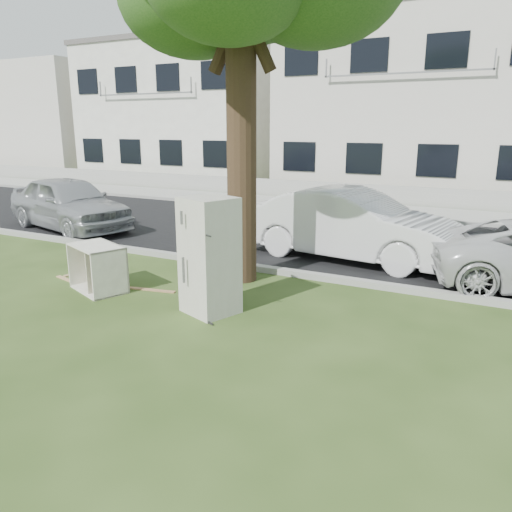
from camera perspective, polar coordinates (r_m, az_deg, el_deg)
The scene contains 16 objects.
ground at distance 7.94m, azimuth -5.34°, elevation -6.51°, with size 120.00×120.00×0.00m, color #2B4016.
road at distance 13.17m, azimuth 8.85°, elevation 1.99°, with size 120.00×7.00×0.01m, color black.
kerb_near at distance 9.98m, azimuth 2.26°, elevation -2.00°, with size 120.00×0.18×0.12m, color gray.
kerb_far at distance 16.52m, azimuth 12.84°, elevation 4.35°, with size 120.00×0.18×0.12m, color gray.
sidewalk at distance 17.91m, azimuth 14.04°, elevation 5.08°, with size 120.00×2.80×0.01m, color gray.
low_wall at distance 19.40m, azimuth 15.23°, elevation 6.75°, with size 120.00×0.15×0.70m, color gray.
townhouse_left at distance 28.63m, azimuth -6.97°, elevation 15.93°, with size 10.20×8.16×7.04m.
townhouse_center at distance 24.06m, azimuth 18.44°, elevation 16.04°, with size 11.22×8.16×7.44m.
filler_left at distance 38.58m, azimuth -24.52°, elevation 13.94°, with size 16.00×9.00×6.40m, color beige.
fridge at distance 7.73m, azimuth -5.33°, elevation -0.00°, with size 0.75×0.70×1.82m, color beige.
cabinet at distance 9.30m, azimuth -17.64°, elevation -1.29°, with size 1.06×0.66×0.83m, color silver.
plank_a at distance 9.18m, azimuth -12.28°, elevation -3.76°, with size 1.07×0.09×0.02m, color #A67950.
plank_b at distance 10.13m, azimuth -20.58°, elevation -2.63°, with size 0.84×0.08×0.02m, color tan.
plank_c at distance 10.60m, azimuth -18.95°, elevation -1.72°, with size 0.86×0.10×0.02m, color tan.
car_center at distance 11.05m, azimuth 10.86°, elevation 3.51°, with size 1.63×4.67×1.54m, color silver.
car_left at distance 15.05m, azimuth -20.61°, elevation 5.69°, with size 1.77×4.41×1.50m, color #9C9EA2.
Camera 1 is at (4.04, -6.21, 2.87)m, focal length 35.00 mm.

